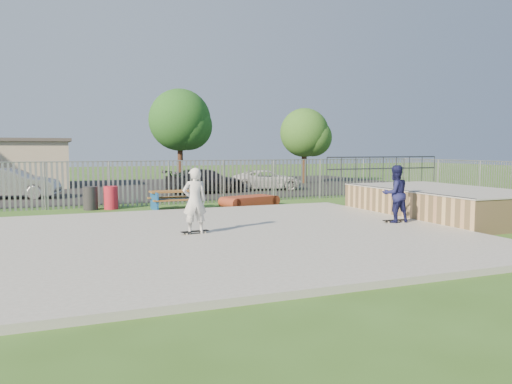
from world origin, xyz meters
name	(u,v)px	position (x,y,z in m)	size (l,w,h in m)	color
ground	(201,240)	(0.00, 0.00, 0.00)	(120.00, 120.00, 0.00)	#355A1F
concrete_slab	(201,237)	(0.00, 0.00, 0.07)	(15.00, 12.00, 0.15)	gray
quarter_pipe	(442,203)	(9.50, 1.04, 0.56)	(5.50, 7.05, 2.19)	tan
fence	(194,190)	(1.00, 4.59, 1.00)	(26.04, 16.02, 2.00)	gray
picnic_table	(173,200)	(0.77, 7.04, 0.41)	(1.91, 1.58, 0.80)	brown
funbox	(250,201)	(4.21, 7.13, 0.22)	(2.43, 1.70, 0.44)	maroon
trash_bin_red	(111,198)	(-1.63, 8.23, 0.48)	(0.58, 0.58, 0.97)	#AD1A2B
trash_bin_grey	(91,198)	(-2.44, 8.28, 0.49)	(0.58, 0.58, 0.97)	#242426
parking_lot	(121,189)	(0.00, 19.00, 0.01)	(40.00, 18.00, 0.02)	black
car_silver	(11,183)	(-5.91, 14.56, 0.79)	(1.62, 4.66, 1.53)	#B6B6BB
car_dark	(206,181)	(4.15, 13.94, 0.70)	(1.92, 4.71, 1.37)	black
car_white	(267,180)	(8.28, 14.73, 0.62)	(2.01, 4.35, 1.21)	white
tree_mid	(180,120)	(4.48, 21.66, 4.55)	(4.38, 4.38, 6.76)	#43281B
tree_right	(304,133)	(13.15, 19.26, 3.68)	(3.55, 3.55, 5.48)	#462C1C
skateboard_a	(394,221)	(6.50, -0.12, 0.19)	(0.81, 0.23, 0.08)	black
skateboard_b	(195,232)	(-0.12, 0.18, 0.19)	(0.82, 0.30, 0.08)	black
skater_navy	(395,194)	(6.50, -0.12, 1.08)	(0.91, 0.71, 1.86)	#161846
skater_white	(195,201)	(-0.12, 0.18, 1.08)	(0.68, 0.45, 1.86)	silver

